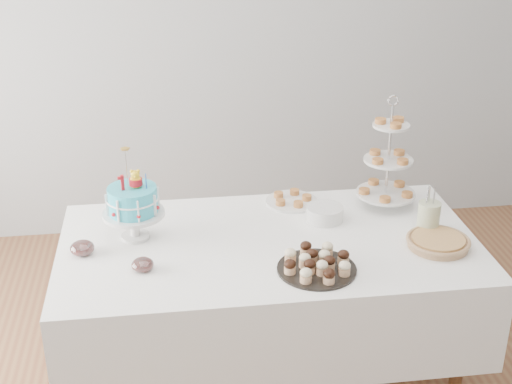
{
  "coord_description": "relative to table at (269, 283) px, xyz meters",
  "views": [
    {
      "loc": [
        -0.45,
        -2.54,
        2.35
      ],
      "look_at": [
        -0.06,
        0.3,
        1.02
      ],
      "focal_mm": 50.0,
      "sensor_mm": 36.0,
      "label": 1
    }
  ],
  "objects": [
    {
      "name": "walls",
      "position": [
        0.0,
        -0.3,
        0.81
      ],
      "size": [
        5.04,
        4.04,
        2.7
      ],
      "color": "#A1A3A6",
      "rests_on": "floor"
    },
    {
      "name": "table",
      "position": [
        0.0,
        0.0,
        0.0
      ],
      "size": [
        1.92,
        1.02,
        0.77
      ],
      "color": "white",
      "rests_on": "floor"
    },
    {
      "name": "birthday_cake",
      "position": [
        -0.61,
        0.12,
        0.35
      ],
      "size": [
        0.28,
        0.28,
        0.44
      ],
      "rotation": [
        0.0,
        0.0,
        0.23
      ],
      "color": "silver",
      "rests_on": "table"
    },
    {
      "name": "cupcake_tray",
      "position": [
        0.16,
        -0.28,
        0.27
      ],
      "size": [
        0.34,
        0.34,
        0.08
      ],
      "color": "black",
      "rests_on": "table"
    },
    {
      "name": "pie",
      "position": [
        0.75,
        -0.15,
        0.25
      ],
      "size": [
        0.29,
        0.29,
        0.05
      ],
      "color": "#A47C59",
      "rests_on": "table"
    },
    {
      "name": "tiered_stand",
      "position": [
        0.64,
        0.31,
        0.47
      ],
      "size": [
        0.3,
        0.3,
        0.58
      ],
      "color": "silver",
      "rests_on": "table"
    },
    {
      "name": "plate_stack",
      "position": [
        0.3,
        0.18,
        0.26
      ],
      "size": [
        0.18,
        0.18,
        0.07
      ],
      "color": "silver",
      "rests_on": "table"
    },
    {
      "name": "pastry_plate",
      "position": [
        0.18,
        0.39,
        0.24
      ],
      "size": [
        0.27,
        0.27,
        0.04
      ],
      "color": "silver",
      "rests_on": "table"
    },
    {
      "name": "jam_bowl_a",
      "position": [
        -0.57,
        -0.18,
        0.25
      ],
      "size": [
        0.1,
        0.1,
        0.06
      ],
      "color": "silver",
      "rests_on": "table"
    },
    {
      "name": "jam_bowl_b",
      "position": [
        -0.84,
        -0.0,
        0.26
      ],
      "size": [
        0.11,
        0.11,
        0.06
      ],
      "color": "silver",
      "rests_on": "table"
    },
    {
      "name": "utensil_pitcher",
      "position": [
        0.75,
        -0.01,
        0.31
      ],
      "size": [
        0.11,
        0.1,
        0.23
      ],
      "rotation": [
        0.0,
        0.0,
        0.15
      ],
      "color": "beige",
      "rests_on": "table"
    }
  ]
}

